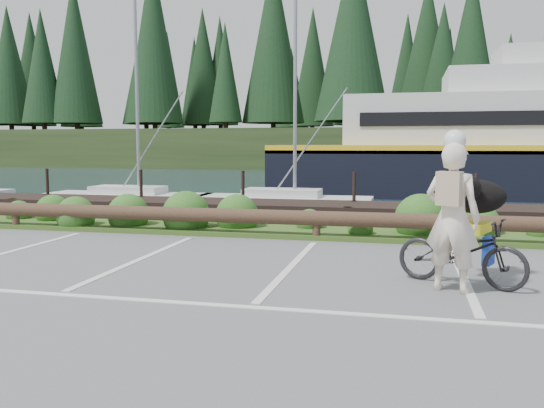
% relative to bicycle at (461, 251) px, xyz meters
% --- Properties ---
extents(ground, '(72.00, 72.00, 0.00)m').
position_rel_bicycle_xyz_m(ground, '(-2.51, -1.33, -0.47)').
color(ground, '#57585A').
extents(harbor_backdrop, '(170.00, 160.00, 30.00)m').
position_rel_bicycle_xyz_m(harbor_backdrop, '(-2.13, 77.19, -0.47)').
color(harbor_backdrop, '#172839').
rests_on(harbor_backdrop, ground).
extents(vegetation_strip, '(34.00, 1.60, 0.10)m').
position_rel_bicycle_xyz_m(vegetation_strip, '(-2.51, 3.97, -0.42)').
color(vegetation_strip, '#3D5B21').
rests_on(vegetation_strip, ground).
extents(log_rail, '(32.00, 0.30, 0.60)m').
position_rel_bicycle_xyz_m(log_rail, '(-2.51, 3.27, -0.47)').
color(log_rail, '#443021').
rests_on(log_rail, ground).
extents(bicycle, '(1.89, 1.27, 0.94)m').
position_rel_bicycle_xyz_m(bicycle, '(0.00, 0.00, 0.00)').
color(bicycle, black).
rests_on(bicycle, ground).
extents(cyclist, '(0.84, 0.71, 1.97)m').
position_rel_bicycle_xyz_m(cyclist, '(-0.16, -0.39, 0.51)').
color(cyclist, '#F3E3CD').
rests_on(cyclist, ground).
extents(dog, '(0.71, 0.95, 0.49)m').
position_rel_bicycle_xyz_m(dog, '(0.22, 0.53, 0.72)').
color(dog, black).
rests_on(dog, bicycle).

